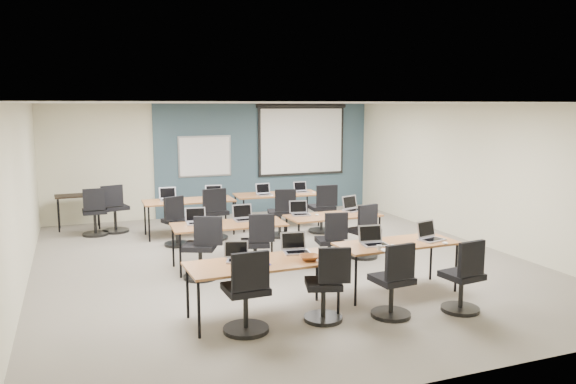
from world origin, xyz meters
name	(u,v)px	position (x,y,z in m)	size (l,w,h in m)	color
floor	(281,262)	(0.00, 0.00, 0.00)	(8.00, 9.00, 0.02)	#6B6354
ceiling	(281,103)	(0.00, 0.00, 2.70)	(8.00, 9.00, 0.02)	white
wall_back	(217,160)	(0.00, 4.50, 1.35)	(8.00, 0.04, 2.70)	beige
wall_front	(447,247)	(0.00, -4.50, 1.35)	(8.00, 0.04, 2.70)	beige
wall_left	(19,198)	(-4.00, 0.00, 1.35)	(0.04, 9.00, 2.70)	beige
wall_right	(474,174)	(4.00, 0.00, 1.35)	(0.04, 9.00, 2.70)	beige
blue_accent_panel	(266,158)	(1.25, 4.47, 1.35)	(5.50, 0.04, 2.70)	#3D5977
whiteboard	(205,156)	(-0.30, 4.43, 1.45)	(1.28, 0.03, 0.98)	#A4A9B4
projector_screen	(302,136)	(2.20, 4.41, 1.89)	(2.40, 0.10, 1.82)	black
training_table_front_left	(263,265)	(-1.11, -2.32, 0.69)	(1.90, 0.79, 0.73)	brown
training_table_front_right	(397,246)	(0.99, -2.06, 0.68)	(1.74, 0.73, 0.73)	brown
training_table_mid_left	(229,226)	(-0.91, 0.04, 0.69)	(1.86, 0.77, 0.73)	#965F31
training_table_mid_right	(333,218)	(1.02, 0.09, 0.68)	(1.68, 0.70, 0.73)	brown
training_table_back_left	(189,202)	(-1.07, 2.58, 0.69)	(1.84, 0.76, 0.73)	brown
training_table_back_right	(277,196)	(0.91, 2.71, 0.69)	(1.85, 0.77, 0.73)	#935C30
laptop_0	(238,256)	(-1.38, -2.14, 0.79)	(0.31, 0.26, 0.24)	#B7B7B7
mouse_0	(254,261)	(-1.21, -2.28, 0.74)	(0.06, 0.09, 0.03)	white
task_chair_0	(247,298)	(-1.44, -2.71, 0.43)	(0.55, 0.55, 1.03)	black
laptop_1	(296,247)	(-0.55, -2.03, 0.79)	(0.34, 0.29, 0.26)	#AFAFB6
mouse_1	(320,256)	(-0.34, -2.37, 0.74)	(0.06, 0.10, 0.04)	white
task_chair_1	(326,291)	(-0.42, -2.72, 0.40)	(0.50, 0.49, 0.97)	black
laptop_2	(373,240)	(0.62, -2.05, 0.79)	(0.35, 0.30, 0.26)	#AFAFB5
mouse_2	(393,246)	(0.83, -2.23, 0.74)	(0.06, 0.10, 0.03)	white
task_chair_2	(393,287)	(0.43, -2.91, 0.41)	(0.51, 0.51, 0.99)	black
laptop_3	(430,235)	(1.53, -2.09, 0.80)	(0.35, 0.30, 0.27)	#AEAFB9
mouse_3	(445,243)	(1.59, -2.37, 0.74)	(0.07, 0.10, 0.04)	white
task_chair_3	(464,282)	(1.37, -3.07, 0.40)	(0.50, 0.50, 0.98)	black
laptop_4	(197,220)	(-1.40, 0.25, 0.79)	(0.34, 0.29, 0.26)	#A6A6A8
mouse_4	(209,223)	(-1.21, 0.16, 0.74)	(0.06, 0.09, 0.03)	white
task_chair_4	(202,253)	(-1.47, -0.48, 0.42)	(0.57, 0.53, 1.01)	black
laptop_5	(244,216)	(-0.59, 0.24, 0.79)	(0.34, 0.29, 0.26)	silver
mouse_5	(264,220)	(-0.29, 0.03, 0.74)	(0.06, 0.10, 0.03)	white
task_chair_5	(257,248)	(-0.59, -0.46, 0.40)	(0.50, 0.50, 0.98)	black
laptop_6	(300,211)	(0.48, 0.32, 0.79)	(0.32, 0.27, 0.25)	silver
mouse_6	(317,215)	(0.73, 0.15, 0.74)	(0.06, 0.09, 0.03)	white
task_chair_6	(331,245)	(0.63, -0.65, 0.39)	(0.47, 0.47, 0.95)	black
laptop_7	(352,207)	(1.53, 0.35, 0.80)	(0.35, 0.30, 0.27)	#B6B5C1
mouse_7	(368,212)	(1.70, 0.05, 0.74)	(0.06, 0.09, 0.03)	white
task_chair_7	(365,236)	(1.44, -0.32, 0.40)	(0.50, 0.50, 0.98)	black
laptop_8	(168,197)	(-1.46, 2.73, 0.79)	(0.34, 0.29, 0.26)	#B2B2B2
mouse_8	(180,200)	(-1.25, 2.57, 0.74)	(0.06, 0.09, 0.03)	white
task_chair_8	(176,225)	(-1.49, 1.73, 0.40)	(0.53, 0.50, 0.98)	black
laptop_9	(215,195)	(-0.51, 2.65, 0.80)	(0.35, 0.30, 0.26)	#BABABD
mouse_9	(224,198)	(-0.35, 2.47, 0.74)	(0.06, 0.09, 0.03)	white
task_chair_9	(214,218)	(-0.70, 1.98, 0.44)	(0.58, 0.58, 1.05)	black
laptop_10	(264,192)	(0.60, 2.67, 0.79)	(0.32, 0.27, 0.24)	#A8A8AD
mouse_10	(272,196)	(0.68, 2.43, 0.74)	(0.06, 0.10, 0.03)	white
task_chair_10	(281,217)	(0.64, 1.72, 0.41)	(0.52, 0.52, 1.00)	black
laptop_11	(301,190)	(1.49, 2.72, 0.79)	(0.30, 0.26, 0.23)	#BCBCBC
mouse_11	(313,192)	(1.70, 2.52, 0.74)	(0.06, 0.09, 0.03)	white
task_chair_11	(323,212)	(1.60, 1.78, 0.43)	(0.56, 0.56, 1.03)	black
blue_mousepad	(258,264)	(-1.19, -2.40, 0.73)	(0.26, 0.22, 0.01)	#15189A
snack_bowl	(309,257)	(-0.53, -2.45, 0.77)	(0.29, 0.29, 0.07)	#955721
snack_plate	(388,250)	(0.64, -2.40, 0.74)	(0.18, 0.18, 0.01)	white
coffee_cup	(379,248)	(0.52, -2.38, 0.77)	(0.05, 0.05, 0.05)	white
utility_table	(78,199)	(-3.20, 4.00, 0.66)	(0.93, 0.52, 0.75)	black
spare_chair_a	(114,213)	(-2.50, 3.35, 0.43)	(0.56, 0.55, 1.03)	black
spare_chair_b	(95,216)	(-2.90, 3.19, 0.41)	(0.52, 0.52, 1.00)	black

